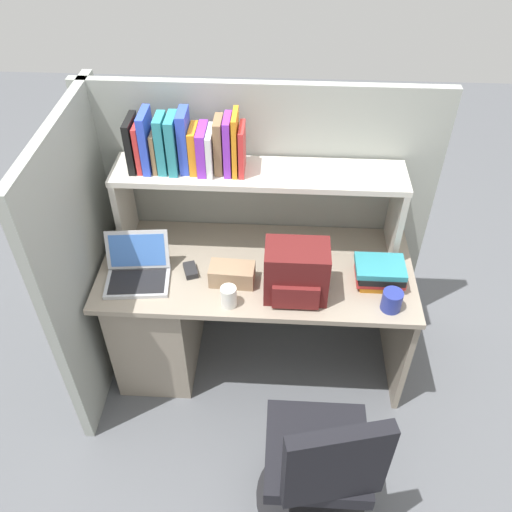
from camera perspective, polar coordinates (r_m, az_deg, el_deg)
The scene contains 14 objects.
ground_plane at distance 3.31m, azimuth 0.05°, elevation -10.46°, with size 8.00×8.00×0.00m, color #595B60.
desk at distance 3.04m, azimuth -7.32°, elevation -5.37°, with size 1.60×0.70×0.73m.
cubicle_partition_rear at distance 3.03m, azimuth 0.46°, elevation 4.34°, with size 1.84×0.05×1.55m, color #939991.
cubicle_partition_left at distance 2.87m, azimuth -17.21°, elevation -0.48°, with size 0.05×1.06×1.55m, color #939991.
overhead_hutch at distance 2.71m, azimuth 0.30°, elevation 7.20°, with size 1.44×0.28×0.45m.
reference_books_on_shelf at distance 2.62m, azimuth -7.38°, elevation 11.51°, with size 0.55×0.19×0.30m.
laptop at distance 2.75m, azimuth -12.36°, elevation -1.44°, with size 0.34×0.30×0.22m.
backpack at distance 2.55m, azimuth 4.27°, elevation -1.77°, with size 0.30×0.23×0.28m.
computer_mouse at distance 2.75m, azimuth -6.91°, elevation -1.50°, with size 0.06×0.10×0.03m, color #262628.
paper_cup at distance 2.55m, azimuth -2.90°, elevation -4.30°, with size 0.08×0.08×0.11m, color white.
tissue_box at distance 2.66m, azimuth -2.54°, elevation -1.93°, with size 0.22×0.12×0.10m, color #9E7F60.
snack_canister at distance 2.61m, azimuth 14.11°, elevation -4.57°, with size 0.10×0.10×0.10m, color navy.
desk_book_stack at distance 2.72m, azimuth 12.90°, elevation -1.70°, with size 0.24×0.19×0.12m.
office_chair at distance 2.50m, azimuth 6.68°, elevation -21.50°, with size 0.52×0.53×0.93m.
Camera 1 is at (0.11, -2.03, 2.62)m, focal length 37.98 mm.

